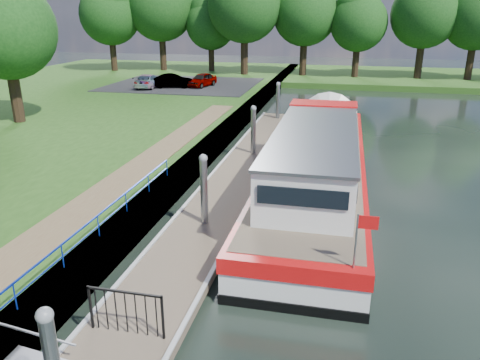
% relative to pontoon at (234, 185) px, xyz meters
% --- Properties ---
extents(bank_edge, '(1.10, 90.00, 0.78)m').
position_rel_pontoon_xyz_m(bank_edge, '(-2.55, 2.00, 0.20)').
color(bank_edge, '#473D2D').
rests_on(bank_edge, ground).
extents(far_bank, '(60.00, 18.00, 0.60)m').
position_rel_pontoon_xyz_m(far_bank, '(12.00, 39.00, 0.12)').
color(far_bank, '#204714').
rests_on(far_bank, ground).
extents(footpath, '(1.60, 40.00, 0.05)m').
position_rel_pontoon_xyz_m(footpath, '(-4.40, -5.00, 0.62)').
color(footpath, brown).
rests_on(footpath, riverbank).
extents(carpark, '(14.00, 12.00, 0.06)m').
position_rel_pontoon_xyz_m(carpark, '(-11.00, 25.00, 0.62)').
color(carpark, black).
rests_on(carpark, riverbank).
extents(blue_fence, '(0.04, 18.04, 0.72)m').
position_rel_pontoon_xyz_m(blue_fence, '(-2.75, -10.00, 1.13)').
color(blue_fence, '#0C2DBF').
rests_on(blue_fence, riverbank).
extents(pontoon, '(2.50, 30.00, 0.56)m').
position_rel_pontoon_xyz_m(pontoon, '(0.00, 0.00, 0.00)').
color(pontoon, brown).
rests_on(pontoon, ground).
extents(mooring_piles, '(0.30, 27.30, 3.55)m').
position_rel_pontoon_xyz_m(mooring_piles, '(0.00, 0.00, 1.10)').
color(mooring_piles, gray).
rests_on(mooring_piles, ground).
extents(gate_panel, '(1.85, 0.05, 1.15)m').
position_rel_pontoon_xyz_m(gate_panel, '(-0.00, -10.80, 0.97)').
color(gate_panel, black).
rests_on(gate_panel, ground).
extents(barge, '(4.36, 21.15, 4.78)m').
position_rel_pontoon_xyz_m(barge, '(3.60, 1.73, 0.90)').
color(barge, black).
rests_on(barge, ground).
extents(horizon_trees, '(54.38, 10.03, 12.87)m').
position_rel_pontoon_xyz_m(horizon_trees, '(-1.61, 35.68, 7.76)').
color(horizon_trees, '#332316').
rests_on(horizon_trees, ground).
extents(bank_tree_a, '(6.12, 6.12, 9.72)m').
position_rel_pontoon_xyz_m(bank_tree_a, '(-15.99, 7.08, 6.84)').
color(bank_tree_a, '#332316').
rests_on(bank_tree_a, riverbank).
extents(car_a, '(2.36, 3.92, 1.25)m').
position_rel_pontoon_xyz_m(car_a, '(-8.75, 23.88, 1.28)').
color(car_a, '#999999').
rests_on(car_a, carpark).
extents(car_b, '(4.02, 2.25, 1.26)m').
position_rel_pontoon_xyz_m(car_b, '(-11.18, 22.61, 1.28)').
color(car_b, '#999999').
rests_on(car_b, carpark).
extents(car_c, '(1.93, 4.31, 1.23)m').
position_rel_pontoon_xyz_m(car_c, '(-13.42, 22.16, 1.26)').
color(car_c, '#999999').
rests_on(car_c, carpark).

